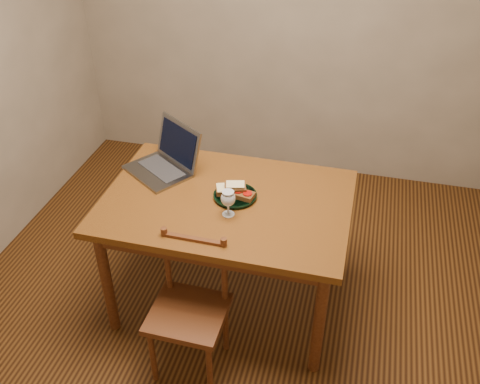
% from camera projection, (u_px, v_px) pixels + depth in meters
% --- Properties ---
extents(floor, '(3.20, 3.20, 0.02)m').
position_uv_depth(floor, '(231.00, 299.00, 3.25)').
color(floor, black).
rests_on(floor, ground).
extents(back_wall, '(3.20, 0.02, 2.60)m').
position_uv_depth(back_wall, '(288.00, 6.00, 3.77)').
color(back_wall, gray).
rests_on(back_wall, floor).
extents(table, '(1.30, 0.90, 0.74)m').
position_uv_depth(table, '(227.00, 212.00, 2.86)').
color(table, '#54290E').
rests_on(table, floor).
extents(chair, '(0.37, 0.36, 0.40)m').
position_uv_depth(chair, '(189.00, 304.00, 2.63)').
color(chair, '#3E1C0D').
rests_on(chair, floor).
extents(plate, '(0.23, 0.23, 0.02)m').
position_uv_depth(plate, '(235.00, 196.00, 2.82)').
color(plate, black).
rests_on(plate, table).
extents(sandwich_cheese, '(0.15, 0.12, 0.04)m').
position_uv_depth(sandwich_cheese, '(229.00, 189.00, 2.82)').
color(sandwich_cheese, '#381E0C').
rests_on(sandwich_cheese, plate).
extents(sandwich_tomato, '(0.13, 0.09, 0.04)m').
position_uv_depth(sandwich_tomato, '(243.00, 194.00, 2.79)').
color(sandwich_tomato, '#381E0C').
rests_on(sandwich_tomato, plate).
extents(sandwich_top, '(0.13, 0.10, 0.03)m').
position_uv_depth(sandwich_top, '(235.00, 187.00, 2.80)').
color(sandwich_top, '#381E0C').
rests_on(sandwich_top, plate).
extents(milk_glass, '(0.07, 0.07, 0.14)m').
position_uv_depth(milk_glass, '(228.00, 203.00, 2.67)').
color(milk_glass, white).
rests_on(milk_glass, table).
extents(laptop, '(0.47, 0.47, 0.26)m').
position_uv_depth(laptop, '(167.00, 158.00, 3.03)').
color(laptop, slate).
rests_on(laptop, table).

